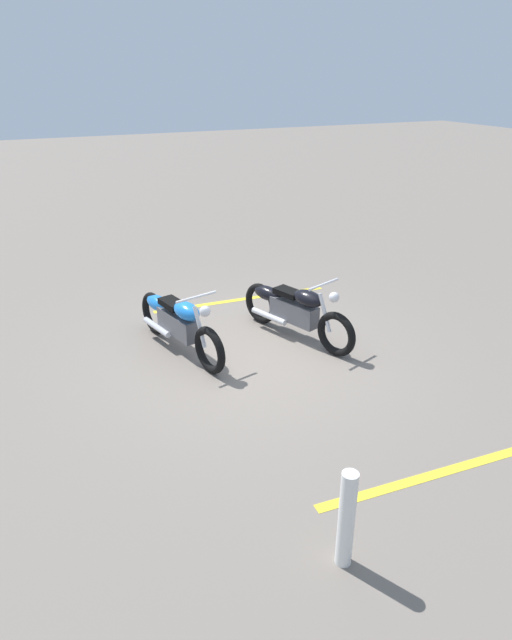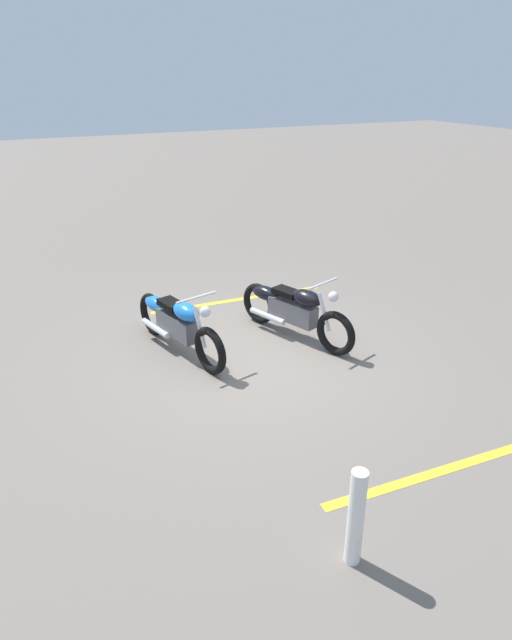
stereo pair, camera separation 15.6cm
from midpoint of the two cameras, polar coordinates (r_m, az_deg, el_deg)
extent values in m
plane|color=slate|center=(8.06, -1.26, -3.59)|extent=(60.00, 60.00, 0.00)
torus|color=black|center=(7.48, -5.36, -3.17)|extent=(0.68, 0.27, 0.67)
torus|color=black|center=(8.70, -11.15, 0.59)|extent=(0.68, 0.27, 0.67)
cube|color=#59595E|center=(8.08, -8.70, -0.49)|extent=(0.87, 0.41, 0.32)
ellipsoid|color=blue|center=(7.74, -7.80, 0.87)|extent=(0.57, 0.39, 0.24)
ellipsoid|color=blue|center=(8.48, -10.75, 1.64)|extent=(0.60, 0.37, 0.22)
cube|color=black|center=(8.07, -9.30, 1.62)|extent=(0.48, 0.34, 0.09)
cylinder|color=silver|center=(7.54, -6.42, -0.77)|extent=(0.27, 0.12, 0.56)
cylinder|color=silver|center=(7.40, -6.79, 2.32)|extent=(0.18, 0.61, 0.04)
sphere|color=silver|center=(7.30, -5.88, 0.85)|extent=(0.15, 0.15, 0.15)
cylinder|color=silver|center=(8.40, -10.86, -0.83)|extent=(0.70, 0.25, 0.09)
torus|color=black|center=(7.99, 7.68, -1.37)|extent=(0.67, 0.33, 0.67)
torus|color=black|center=(8.93, -0.21, 1.72)|extent=(0.67, 0.33, 0.67)
cube|color=#59595E|center=(8.43, 3.28, 0.89)|extent=(0.87, 0.49, 0.32)
ellipsoid|color=black|center=(8.15, 4.74, 2.28)|extent=(0.58, 0.44, 0.24)
ellipsoid|color=black|center=(8.74, 0.53, 2.79)|extent=(0.61, 0.41, 0.22)
cube|color=black|center=(8.41, 2.67, 2.89)|extent=(0.49, 0.37, 0.09)
cylinder|color=silver|center=(8.01, 6.49, 0.81)|extent=(0.27, 0.14, 0.56)
cylinder|color=silver|center=(7.88, 6.36, 3.74)|extent=(0.24, 0.60, 0.04)
sphere|color=silver|center=(7.82, 7.44, 2.40)|extent=(0.15, 0.15, 0.15)
cylinder|color=silver|center=(8.65, 0.67, 0.41)|extent=(0.69, 0.32, 0.09)
cylinder|color=white|center=(4.82, 9.31, -19.54)|extent=(0.14, 0.14, 0.94)
cube|color=yellow|center=(9.96, -2.26, 2.14)|extent=(0.29, 3.20, 0.01)
cube|color=yellow|center=(6.32, 19.39, -14.03)|extent=(0.29, 3.20, 0.01)
camera|label=1|loc=(0.08, 89.41, 0.27)|focal=30.97mm
camera|label=2|loc=(0.08, -90.59, -0.27)|focal=30.97mm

